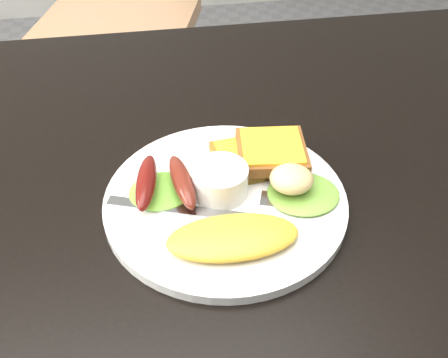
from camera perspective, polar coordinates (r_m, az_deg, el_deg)
The scene contains 13 objects.
dining_table at distance 0.69m, azimuth -2.38°, elevation 0.24°, with size 1.20×0.80×0.04m, color black.
dining_chair at distance 1.75m, azimuth -11.66°, elevation 15.84°, with size 0.46×0.46×0.06m, color tan.
plate at distance 0.62m, azimuth 0.15°, elevation -2.41°, with size 0.29×0.29×0.01m, color white.
lettuce_left at distance 0.62m, azimuth -6.92°, elevation -1.29°, with size 0.08×0.07×0.01m, color #55A127.
lettuce_right at distance 0.62m, azimuth 8.60°, elevation -1.60°, with size 0.09×0.08×0.01m, color #58892D.
omelette at distance 0.56m, azimuth 0.96°, elevation -6.36°, with size 0.14×0.07×0.02m, color yellow.
sausage_a at distance 0.61m, azimuth -8.47°, elevation -0.32°, with size 0.02×0.10×0.02m, color #5F0C0B.
sausage_b at distance 0.61m, azimuth -4.58°, elevation -0.26°, with size 0.02×0.09×0.02m, color maroon.
ramekin at distance 0.61m, azimuth -0.43°, elevation -0.28°, with size 0.07×0.07×0.04m, color white.
toast_a at distance 0.66m, azimuth 2.64°, elevation 2.17°, with size 0.08×0.08×0.01m, color #7C6313.
toast_b at distance 0.65m, azimuth 5.20°, elevation 3.03°, with size 0.08×0.08×0.01m, color brown.
potato_salad at distance 0.61m, azimuth 7.36°, elevation -0.00°, with size 0.05×0.05×0.03m, color #F3E7AF.
fork at distance 0.60m, azimuth -4.41°, elevation -3.44°, with size 0.18×0.01×0.00m, color #ADAFB7.
Camera 1 is at (-0.05, -0.52, 1.19)m, focal length 42.00 mm.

